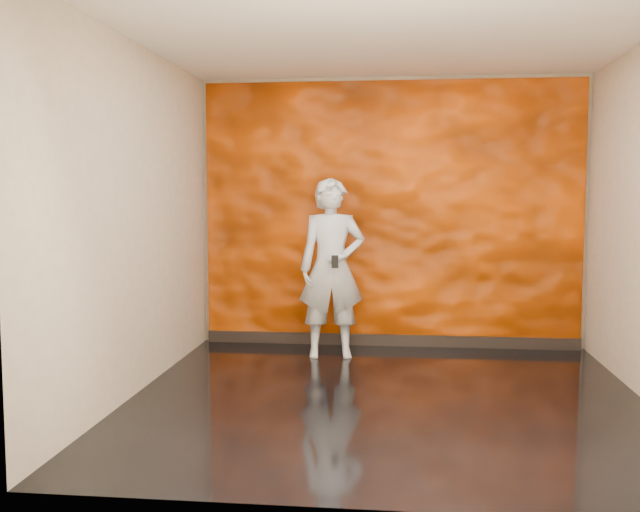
{
  "coord_description": "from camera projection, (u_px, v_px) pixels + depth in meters",
  "views": [
    {
      "loc": [
        0.1,
        -5.5,
        1.62
      ],
      "look_at": [
        -0.64,
        1.09,
        1.02
      ],
      "focal_mm": 40.0,
      "sensor_mm": 36.0,
      "label": 1
    }
  ],
  "objects": [
    {
      "name": "man",
      "position": [
        332.0,
        268.0,
        6.95
      ],
      "size": [
        0.69,
        0.51,
        1.75
      ],
      "primitive_type": "imported",
      "rotation": [
        0.0,
        0.0,
        0.15
      ],
      "color": "#9197A0",
      "rests_on": "ground"
    },
    {
      "name": "baseboard",
      "position": [
        389.0,
        340.0,
        7.5
      ],
      "size": [
        3.9,
        0.04,
        0.12
      ],
      "primitive_type": "cube",
      "color": "black",
      "rests_on": "ground"
    },
    {
      "name": "room",
      "position": [
        387.0,
        220.0,
        5.48
      ],
      "size": [
        4.02,
        4.02,
        2.81
      ],
      "color": "black",
      "rests_on": "ground"
    },
    {
      "name": "feature_wall",
      "position": [
        391.0,
        215.0,
        7.42
      ],
      "size": [
        3.9,
        0.06,
        2.75
      ],
      "primitive_type": "cube",
      "color": "#FF5200",
      "rests_on": "ground"
    },
    {
      "name": "phone",
      "position": [
        335.0,
        262.0,
        6.68
      ],
      "size": [
        0.07,
        0.02,
        0.12
      ],
      "primitive_type": "cube",
      "rotation": [
        0.0,
        0.0,
        0.06
      ],
      "color": "black",
      "rests_on": "man"
    }
  ]
}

